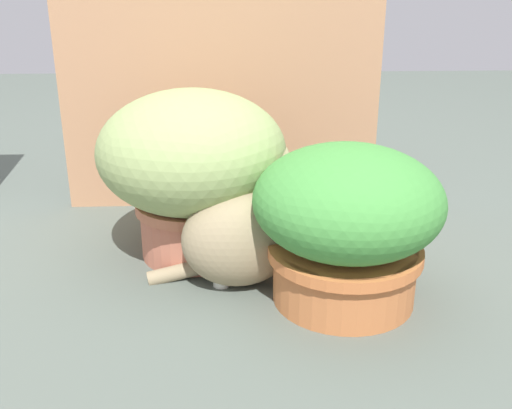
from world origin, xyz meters
name	(u,v)px	position (x,y,z in m)	size (l,w,h in m)	color
ground_plane	(222,279)	(0.00, 0.00, 0.00)	(6.00, 6.00, 0.00)	#525B53
cardboard_backdrop	(219,50)	(0.00, 0.49, 0.46)	(0.91, 0.03, 0.92)	tan
grass_planter	(192,164)	(-0.07, 0.14, 0.23)	(0.45, 0.45, 0.41)	#BC6B52
leafy_planter	(347,221)	(0.26, -0.09, 0.18)	(0.39, 0.39, 0.34)	#C3703E
cat	(247,233)	(0.06, -0.01, 0.12)	(0.39, 0.21, 0.32)	#988564
mushroom_ornament_pink	(220,247)	(0.00, -0.03, 0.10)	(0.10, 0.10, 0.13)	silver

